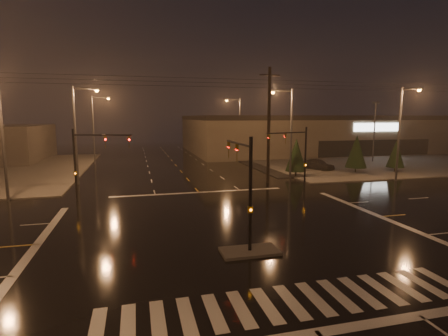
{
  "coord_description": "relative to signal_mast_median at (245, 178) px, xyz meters",
  "views": [
    {
      "loc": [
        -5.52,
        -20.39,
        6.97
      ],
      "look_at": [
        1.1,
        5.8,
        3.0
      ],
      "focal_mm": 28.0,
      "sensor_mm": 36.0,
      "label": 1
    }
  ],
  "objects": [
    {
      "name": "streetlight_5",
      "position": [
        -16.0,
        14.26,
        2.05
      ],
      "size": [
        0.32,
        2.77,
        10.0
      ],
      "color": "#38383A",
      "rests_on": "ground"
    },
    {
      "name": "sidewalk_ne",
      "position": [
        30.0,
        33.07,
        -3.69
      ],
      "size": [
        36.0,
        36.0,
        0.12
      ],
      "primitive_type": "cube",
      "color": "#4E4B45",
      "rests_on": "ground"
    },
    {
      "name": "signal_mast_median",
      "position": [
        0.0,
        0.0,
        0.0
      ],
      "size": [
        0.25,
        4.59,
        6.0
      ],
      "color": "black",
      "rests_on": "ground"
    },
    {
      "name": "crosswalk",
      "position": [
        -0.0,
        -5.93,
        -3.75
      ],
      "size": [
        15.0,
        2.6,
        0.01
      ],
      "primitive_type": "cube",
      "color": "beige",
      "rests_on": "ground"
    },
    {
      "name": "streetlight_4",
      "position": [
        11.18,
        39.07,
        2.05
      ],
      "size": [
        2.77,
        0.32,
        10.0
      ],
      "color": "#38383A",
      "rests_on": "ground"
    },
    {
      "name": "stop_bar_near",
      "position": [
        -0.0,
        -7.93,
        -3.75
      ],
      "size": [
        16.0,
        0.5,
        0.01
      ],
      "primitive_type": "cube",
      "color": "beige",
      "rests_on": "ground"
    },
    {
      "name": "conifer_1",
      "position": [
        21.02,
        20.49,
        -1.03
      ],
      "size": [
        2.59,
        2.59,
        4.75
      ],
      "color": "black",
      "rests_on": "ground"
    },
    {
      "name": "retail_building",
      "position": [
        35.0,
        49.06,
        0.09
      ],
      "size": [
        60.2,
        28.3,
        7.2
      ],
      "color": "brown",
      "rests_on": "ground"
    },
    {
      "name": "ground",
      "position": [
        -0.0,
        3.07,
        -3.75
      ],
      "size": [
        140.0,
        140.0,
        0.0
      ],
      "primitive_type": "plane",
      "color": "black",
      "rests_on": "ground"
    },
    {
      "name": "parking_lot",
      "position": [
        35.0,
        31.07,
        -3.71
      ],
      "size": [
        50.0,
        24.0,
        0.08
      ],
      "primitive_type": "cube",
      "color": "black",
      "rests_on": "ground"
    },
    {
      "name": "streetlight_6",
      "position": [
        22.0,
        14.26,
        2.05
      ],
      "size": [
        0.32,
        2.77,
        10.0
      ],
      "color": "#38383A",
      "rests_on": "ground"
    },
    {
      "name": "signal_mast_ne",
      "position": [
        9.5,
        13.21,
        0.04
      ],
      "size": [
        4.84,
        1.86,
        6.0
      ],
      "color": "black",
      "rests_on": "ground"
    },
    {
      "name": "streetlight_2",
      "position": [
        -11.18,
        37.07,
        2.05
      ],
      "size": [
        2.77,
        0.32,
        10.0
      ],
      "color": "#38383A",
      "rests_on": "ground"
    },
    {
      "name": "car_parked",
      "position": [
        17.69,
        23.85,
        -3.0
      ],
      "size": [
        3.46,
        4.76,
        1.51
      ],
      "primitive_type": "imported",
      "rotation": [
        0.0,
        0.0,
        0.43
      ],
      "color": "black",
      "rests_on": "ground"
    },
    {
      "name": "streetlight_3",
      "position": [
        11.18,
        19.07,
        2.05
      ],
      "size": [
        2.77,
        0.32,
        10.0
      ],
      "color": "#38383A",
      "rests_on": "ground"
    },
    {
      "name": "utility_pole_1",
      "position": [
        8.0,
        17.07,
        2.38
      ],
      "size": [
        2.2,
        0.32,
        12.0
      ],
      "color": "black",
      "rests_on": "ground"
    },
    {
      "name": "streetlight_1",
      "position": [
        -11.18,
        21.07,
        2.05
      ],
      "size": [
        2.77,
        0.32,
        10.0
      ],
      "color": "#38383A",
      "rests_on": "ground"
    },
    {
      "name": "conifer_2",
      "position": [
        26.06,
        19.57,
        -1.37
      ],
      "size": [
        2.16,
        2.16,
        4.07
      ],
      "color": "black",
      "rests_on": "ground"
    },
    {
      "name": "stop_bar_far",
      "position": [
        -0.0,
        14.07,
        -3.75
      ],
      "size": [
        16.0,
        0.5,
        0.01
      ],
      "primitive_type": "cube",
      "color": "beige",
      "rests_on": "ground"
    },
    {
      "name": "conifer_0",
      "position": [
        12.53,
        19.77,
        -1.17
      ],
      "size": [
        2.41,
        2.41,
        4.47
      ],
      "color": "black",
      "rests_on": "ground"
    },
    {
      "name": "signal_mast_nw",
      "position": [
        -9.5,
        13.21,
        0.04
      ],
      "size": [
        4.84,
        1.86,
        6.0
      ],
      "color": "black",
      "rests_on": "ground"
    },
    {
      "name": "median_island",
      "position": [
        -0.0,
        -0.93,
        -3.68
      ],
      "size": [
        3.0,
        1.6,
        0.15
      ],
      "primitive_type": "cube",
      "color": "#4E4B45",
      "rests_on": "ground"
    }
  ]
}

